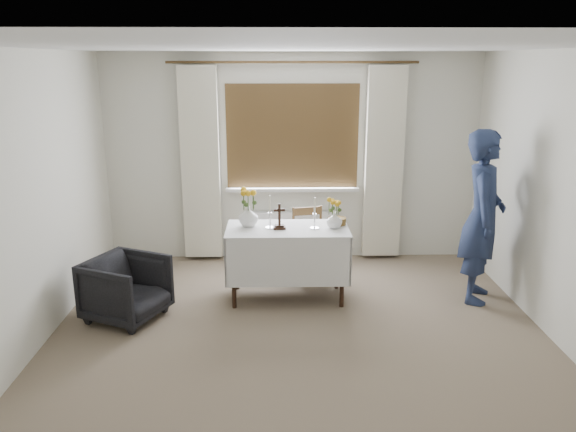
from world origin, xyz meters
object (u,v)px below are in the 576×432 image
(altar_table, at_px, (288,263))
(flower_vase_left, at_px, (248,216))
(armchair, at_px, (126,289))
(wooden_cross, at_px, (279,216))
(flower_vase_right, at_px, (334,220))
(wooden_chair, at_px, (311,245))
(person, at_px, (482,217))

(altar_table, relative_size, flower_vase_left, 5.91)
(altar_table, xyz_separation_m, armchair, (-1.55, -0.45, -0.08))
(wooden_cross, relative_size, flower_vase_right, 1.56)
(wooden_chair, height_order, wooden_cross, wooden_cross)
(person, bearing_deg, altar_table, 108.48)
(wooden_chair, bearing_deg, person, -31.17)
(wooden_cross, distance_m, flower_vase_left, 0.33)
(altar_table, relative_size, person, 0.70)
(armchair, distance_m, wooden_cross, 1.63)
(altar_table, height_order, armchair, altar_table)
(armchair, distance_m, flower_vase_right, 2.14)
(wooden_cross, bearing_deg, flower_vase_right, -2.96)
(wooden_cross, xyz_separation_m, flower_vase_right, (0.55, 0.02, -0.05))
(armchair, distance_m, person, 3.58)
(flower_vase_left, bearing_deg, armchair, -155.19)
(armchair, xyz_separation_m, flower_vase_right, (2.02, 0.44, 0.54))
(altar_table, xyz_separation_m, person, (1.96, -0.05, 0.50))
(altar_table, bearing_deg, wooden_chair, 61.98)
(wooden_chair, height_order, person, person)
(person, height_order, flower_vase_left, person)
(wooden_cross, xyz_separation_m, flower_vase_left, (-0.32, 0.11, -0.03))
(person, xyz_separation_m, wooden_cross, (-2.05, 0.02, 0.01))
(wooden_chair, relative_size, flower_vase_right, 4.83)
(altar_table, relative_size, wooden_cross, 4.75)
(wooden_chair, xyz_separation_m, flower_vase_left, (-0.67, -0.43, 0.46))
(armchair, xyz_separation_m, flower_vase_left, (1.15, 0.53, 0.56))
(armchair, bearing_deg, person, -58.87)
(flower_vase_left, distance_m, flower_vase_right, 0.88)
(armchair, bearing_deg, flower_vase_right, -52.97)
(altar_table, xyz_separation_m, flower_vase_right, (0.47, -0.01, 0.46))
(wooden_chair, xyz_separation_m, wooden_cross, (-0.35, -0.54, 0.49))
(flower_vase_right, bearing_deg, person, -1.71)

